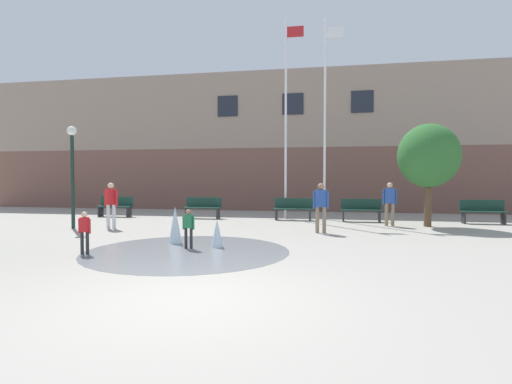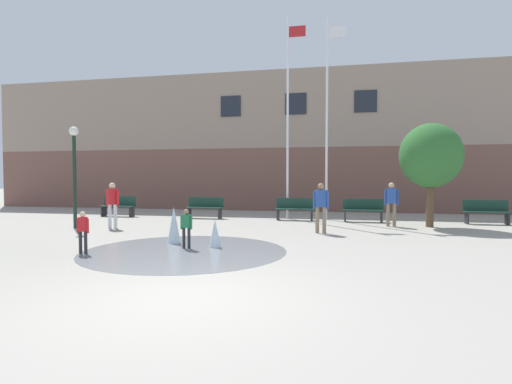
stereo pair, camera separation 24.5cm
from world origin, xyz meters
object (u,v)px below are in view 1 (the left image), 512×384
at_px(park_bench_near_trashcan, 361,210).
at_px(lamp_post_left_lane, 72,161).
at_px(park_bench_far_left, 115,206).
at_px(park_bench_left_of_flagpoles, 203,207).
at_px(adult_near_bench, 390,201).
at_px(flagpole_left, 286,113).
at_px(child_in_fountain, 188,226).
at_px(park_bench_under_left_flagpole, 293,209).
at_px(adult_watching, 321,204).
at_px(park_bench_far_right, 483,211).
at_px(flagpole_right, 326,114).
at_px(child_running, 85,229).
at_px(street_tree_near_building, 429,156).
at_px(teen_by_trashcan, 111,202).

distance_m(park_bench_near_trashcan, lamp_post_left_lane, 10.94).
bearing_deg(park_bench_near_trashcan, park_bench_far_left, 179.79).
relative_size(park_bench_left_of_flagpoles, adult_near_bench, 1.01).
bearing_deg(lamp_post_left_lane, flagpole_left, 34.85).
distance_m(adult_near_bench, child_in_fountain, 8.04).
bearing_deg(flagpole_left, park_bench_under_left_flagpole, -56.77).
xyz_separation_m(adult_near_bench, lamp_post_left_lane, (-10.87, -2.82, 1.41)).
xyz_separation_m(park_bench_far_left, adult_watching, (9.28, -3.69, 0.45)).
bearing_deg(park_bench_far_right, park_bench_under_left_flagpole, -179.69).
relative_size(adult_watching, flagpole_left, 0.19).
relative_size(park_bench_near_trashcan, flagpole_right, 0.19).
xyz_separation_m(adult_near_bench, flagpole_left, (-4.01, 1.96, 3.60)).
height_order(park_bench_left_of_flagpoles, child_running, child_running).
height_order(flagpole_right, street_tree_near_building, flagpole_right).
distance_m(park_bench_far_left, flagpole_left, 8.72).
distance_m(teen_by_trashcan, child_in_fountain, 5.12).
height_order(park_bench_far_right, flagpole_right, flagpole_right).
height_order(park_bench_far_left, flagpole_right, flagpole_right).
xyz_separation_m(child_running, flagpole_left, (3.68, 8.85, 3.96)).
relative_size(park_bench_near_trashcan, flagpole_left, 0.19).
xyz_separation_m(park_bench_left_of_flagpoles, park_bench_under_left_flagpole, (3.92, 0.04, 0.00)).
relative_size(teen_by_trashcan, street_tree_near_building, 0.43).
distance_m(teen_by_trashcan, flagpole_left, 8.04).
height_order(adult_near_bench, adult_watching, same).
distance_m(park_bench_far_left, street_tree_near_building, 13.26).
bearing_deg(child_running, adult_near_bench, 5.00).
distance_m(adult_near_bench, lamp_post_left_lane, 11.32).
height_order(park_bench_left_of_flagpoles, park_bench_far_right, same).
height_order(park_bench_near_trashcan, flagpole_right, flagpole_right).
bearing_deg(lamp_post_left_lane, adult_near_bench, 14.54).
bearing_deg(park_bench_far_right, park_bench_left_of_flagpoles, -179.61).
relative_size(teen_by_trashcan, flagpole_left, 0.19).
relative_size(park_bench_near_trashcan, child_running, 1.62).
relative_size(park_bench_far_right, street_tree_near_building, 0.43).
bearing_deg(park_bench_far_right, park_bench_far_left, -179.68).
distance_m(adult_near_bench, flagpole_left, 5.73).
height_order(park_bench_near_trashcan, adult_near_bench, adult_near_bench).
relative_size(park_bench_left_of_flagpoles, park_bench_under_left_flagpole, 1.00).
bearing_deg(park_bench_far_left, child_in_fountain, -49.41).
relative_size(park_bench_under_left_flagpole, flagpole_right, 0.19).
bearing_deg(park_bench_under_left_flagpole, flagpole_left, 123.23).
relative_size(adult_watching, street_tree_near_building, 0.43).
distance_m(adult_watching, teen_by_trashcan, 7.15).
height_order(park_bench_far_left, street_tree_near_building, street_tree_near_building).
bearing_deg(park_bench_far_right, teen_by_trashcan, -162.96).
xyz_separation_m(park_bench_far_left, child_in_fountain, (6.13, -7.15, 0.10)).
distance_m(park_bench_near_trashcan, flagpole_left, 5.14).
distance_m(park_bench_far_right, teen_by_trashcan, 13.81).
xyz_separation_m(teen_by_trashcan, flagpole_right, (7.21, 4.55, 3.52)).
distance_m(park_bench_far_left, park_bench_near_trashcan, 10.79).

